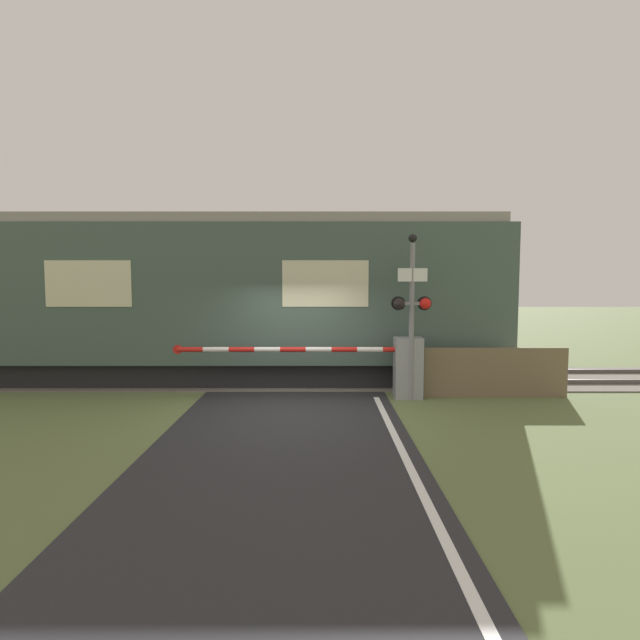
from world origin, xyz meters
TOP-DOWN VIEW (x-y plane):
  - ground_plane at (0.00, 0.00)m, footprint 80.00×80.00m
  - track_bed at (0.00, 3.14)m, footprint 36.00×3.20m
  - train at (-4.74, 3.14)m, footprint 19.75×2.95m
  - crossing_barrier at (2.12, 1.03)m, footprint 5.44×0.44m
  - signal_post at (2.53, 0.82)m, footprint 0.86×0.26m
  - roadside_fence at (4.45, 1.11)m, footprint 3.17×0.06m

SIDE VIEW (x-z plane):
  - ground_plane at x=0.00m, z-range 0.00..0.00m
  - track_bed at x=0.00m, z-range -0.04..0.09m
  - roadside_fence at x=4.45m, z-range 0.00..1.10m
  - crossing_barrier at x=2.12m, z-range 0.06..1.40m
  - signal_post at x=2.53m, z-range 0.25..3.80m
  - train at x=-4.74m, z-range 0.05..4.20m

